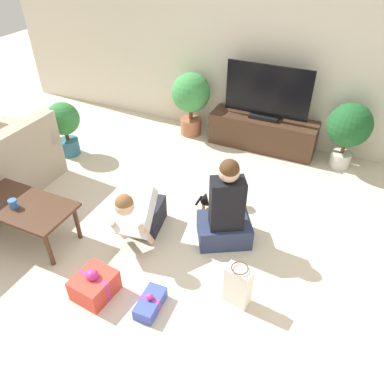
{
  "coord_description": "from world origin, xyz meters",
  "views": [
    {
      "loc": [
        1.19,
        -2.33,
        2.71
      ],
      "look_at": [
        -0.08,
        0.4,
        0.45
      ],
      "focal_mm": 35.0,
      "sensor_mm": 36.0,
      "label": 1
    }
  ],
  "objects_px": {
    "gift_bag_a": "(238,286)",
    "gift_box_a": "(95,285)",
    "potted_plant_back_left": "(191,97)",
    "dog": "(219,195)",
    "person_sitting": "(226,213)",
    "potted_plant_back_right": "(349,128)",
    "gift_box_b": "(150,303)",
    "person_kneeling": "(139,213)",
    "coffee_table": "(24,208)",
    "tv": "(267,95)",
    "tv_console": "(262,133)",
    "mug": "(13,204)",
    "potted_plant_corner_left": "(64,124)"
  },
  "relations": [
    {
      "from": "gift_bag_a",
      "to": "gift_box_a",
      "type": "bearing_deg",
      "value": -158.7
    },
    {
      "from": "potted_plant_back_left",
      "to": "dog",
      "type": "bearing_deg",
      "value": -55.23
    },
    {
      "from": "person_sitting",
      "to": "potted_plant_back_right",
      "type": "bearing_deg",
      "value": -143.91
    },
    {
      "from": "gift_box_b",
      "to": "person_kneeling",
      "type": "bearing_deg",
      "value": 125.96
    },
    {
      "from": "potted_plant_back_right",
      "to": "gift_box_a",
      "type": "height_order",
      "value": "potted_plant_back_right"
    },
    {
      "from": "potted_plant_back_left",
      "to": "potted_plant_back_right",
      "type": "distance_m",
      "value": 2.17
    },
    {
      "from": "gift_bag_a",
      "to": "coffee_table",
      "type": "bearing_deg",
      "value": -176.48
    },
    {
      "from": "tv",
      "to": "gift_bag_a",
      "type": "bearing_deg",
      "value": -77.81
    },
    {
      "from": "potted_plant_back_right",
      "to": "person_sitting",
      "type": "relative_size",
      "value": 0.88
    },
    {
      "from": "gift_box_a",
      "to": "gift_box_b",
      "type": "distance_m",
      "value": 0.52
    },
    {
      "from": "potted_plant_back_left",
      "to": "tv_console",
      "type": "bearing_deg",
      "value": 2.64
    },
    {
      "from": "potted_plant_back_left",
      "to": "dog",
      "type": "xyz_separation_m",
      "value": [
        1.05,
        -1.51,
        -0.39
      ]
    },
    {
      "from": "potted_plant_back_right",
      "to": "gift_box_b",
      "type": "height_order",
      "value": "potted_plant_back_right"
    },
    {
      "from": "gift_box_a",
      "to": "mug",
      "type": "bearing_deg",
      "value": 166.91
    },
    {
      "from": "potted_plant_back_right",
      "to": "mug",
      "type": "bearing_deg",
      "value": -133.9
    },
    {
      "from": "potted_plant_back_right",
      "to": "dog",
      "type": "xyz_separation_m",
      "value": [
        -1.12,
        -1.51,
        -0.37
      ]
    },
    {
      "from": "coffee_table",
      "to": "person_kneeling",
      "type": "bearing_deg",
      "value": 24.73
    },
    {
      "from": "potted_plant_back_right",
      "to": "mug",
      "type": "xyz_separation_m",
      "value": [
        -2.72,
        -2.83,
        -0.08
      ]
    },
    {
      "from": "tv_console",
      "to": "gift_box_a",
      "type": "relative_size",
      "value": 3.92
    },
    {
      "from": "tv_console",
      "to": "tv",
      "type": "bearing_deg",
      "value": 180.0
    },
    {
      "from": "tv",
      "to": "person_kneeling",
      "type": "relative_size",
      "value": 1.42
    },
    {
      "from": "person_kneeling",
      "to": "gift_box_a",
      "type": "distance_m",
      "value": 0.81
    },
    {
      "from": "person_kneeling",
      "to": "mug",
      "type": "height_order",
      "value": "person_kneeling"
    },
    {
      "from": "potted_plant_corner_left",
      "to": "potted_plant_back_right",
      "type": "height_order",
      "value": "potted_plant_back_right"
    },
    {
      "from": "gift_box_a",
      "to": "gift_bag_a",
      "type": "height_order",
      "value": "gift_bag_a"
    },
    {
      "from": "potted_plant_corner_left",
      "to": "mug",
      "type": "bearing_deg",
      "value": -65.26
    },
    {
      "from": "gift_box_a",
      "to": "mug",
      "type": "distance_m",
      "value": 1.15
    },
    {
      "from": "coffee_table",
      "to": "potted_plant_back_left",
      "type": "distance_m",
      "value": 2.81
    },
    {
      "from": "tv",
      "to": "potted_plant_back_right",
      "type": "relative_size",
      "value": 1.3
    },
    {
      "from": "mug",
      "to": "person_kneeling",
      "type": "bearing_deg",
      "value": 27.03
    },
    {
      "from": "person_kneeling",
      "to": "tv_console",
      "type": "bearing_deg",
      "value": 65.88
    },
    {
      "from": "tv",
      "to": "dog",
      "type": "xyz_separation_m",
      "value": [
        -0.03,
        -1.56,
        -0.59
      ]
    },
    {
      "from": "coffee_table",
      "to": "gift_box_a",
      "type": "distance_m",
      "value": 1.11
    },
    {
      "from": "mug",
      "to": "person_sitting",
      "type": "bearing_deg",
      "value": 25.01
    },
    {
      "from": "gift_box_b",
      "to": "gift_bag_a",
      "type": "xyz_separation_m",
      "value": [
        0.64,
        0.37,
        0.14
      ]
    },
    {
      "from": "potted_plant_back_left",
      "to": "coffee_table",
      "type": "bearing_deg",
      "value": -100.6
    },
    {
      "from": "coffee_table",
      "to": "tv_console",
      "type": "height_order",
      "value": "tv_console"
    },
    {
      "from": "person_kneeling",
      "to": "gift_bag_a",
      "type": "distance_m",
      "value": 1.21
    },
    {
      "from": "potted_plant_back_left",
      "to": "person_sitting",
      "type": "distance_m",
      "value": 2.36
    },
    {
      "from": "person_sitting",
      "to": "gift_box_a",
      "type": "distance_m",
      "value": 1.38
    },
    {
      "from": "coffee_table",
      "to": "potted_plant_corner_left",
      "type": "distance_m",
      "value": 1.68
    },
    {
      "from": "coffee_table",
      "to": "mug",
      "type": "distance_m",
      "value": 0.12
    },
    {
      "from": "person_kneeling",
      "to": "potted_plant_back_left",
      "type": "bearing_deg",
      "value": 92.3
    },
    {
      "from": "person_sitting",
      "to": "gift_bag_a",
      "type": "xyz_separation_m",
      "value": [
        0.37,
        -0.66,
        -0.16
      ]
    },
    {
      "from": "potted_plant_back_right",
      "to": "coffee_table",
      "type": "bearing_deg",
      "value": -134.26
    },
    {
      "from": "potted_plant_corner_left",
      "to": "person_kneeling",
      "type": "relative_size",
      "value": 0.94
    },
    {
      "from": "tv",
      "to": "gift_box_b",
      "type": "distance_m",
      "value": 3.13
    },
    {
      "from": "person_kneeling",
      "to": "gift_bag_a",
      "type": "bearing_deg",
      "value": -26.63
    },
    {
      "from": "tv_console",
      "to": "dog",
      "type": "height_order",
      "value": "tv_console"
    },
    {
      "from": "person_sitting",
      "to": "gift_box_a",
      "type": "bearing_deg",
      "value": 24.99
    }
  ]
}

